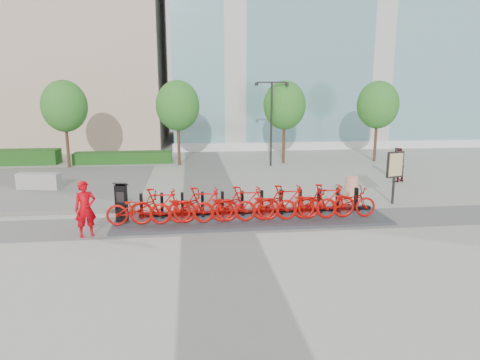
{
  "coord_description": "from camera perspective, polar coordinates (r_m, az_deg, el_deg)",
  "views": [
    {
      "loc": [
        -0.85,
        -14.1,
        4.51
      ],
      "look_at": [
        1.0,
        1.5,
        1.2
      ],
      "focal_mm": 32.0,
      "sensor_mm": 36.0,
      "label": 1
    }
  ],
  "objects": [
    {
      "name": "ground",
      "position": [
        14.83,
        -3.17,
        -5.83
      ],
      "size": [
        120.0,
        120.0,
        0.0
      ],
      "primitive_type": "plane",
      "color": "#9C9C91"
    },
    {
      "name": "bike_2",
      "position": [
        14.58,
        -7.75,
        -3.62
      ],
      "size": [
        2.12,
        0.74,
        1.11
      ],
      "primitive_type": "imported",
      "rotation": [
        0.0,
        0.0,
        1.57
      ],
      "color": "#B00803",
      "rests_on": "dock_pad"
    },
    {
      "name": "pedestrian",
      "position": [
        22.72,
        20.21,
        1.9
      ],
      "size": [
        1.02,
        0.93,
        1.7
      ],
      "primitive_type": "imported",
      "rotation": [
        0.0,
        0.0,
        3.58
      ],
      "color": "#4D0E12",
      "rests_on": "ground"
    },
    {
      "name": "tree_0",
      "position": [
        27.08,
        -22.37,
        9.08
      ],
      "size": [
        2.6,
        2.6,
        5.1
      ],
      "color": "#4B3524",
      "rests_on": "ground"
    },
    {
      "name": "bike_9",
      "position": [
        15.31,
        11.48,
        -2.76
      ],
      "size": [
        2.06,
        0.58,
        1.24
      ],
      "primitive_type": "imported",
      "rotation": [
        0.0,
        0.0,
        1.57
      ],
      "color": "#B00803",
      "rests_on": "dock_pad"
    },
    {
      "name": "jersey_barrier",
      "position": [
        21.86,
        -25.23,
        -0.15
      ],
      "size": [
        2.02,
        0.9,
        0.75
      ],
      "primitive_type": "cube",
      "rotation": [
        0.0,
        0.0,
        -0.19
      ],
      "color": "#ADAA9D",
      "rests_on": "ground"
    },
    {
      "name": "tree_1",
      "position": [
        26.12,
        -8.31,
        9.76
      ],
      "size": [
        2.6,
        2.6,
        5.1
      ],
      "color": "#4B3524",
      "rests_on": "ground"
    },
    {
      "name": "tree_2",
      "position": [
        26.76,
        5.95,
        9.87
      ],
      "size": [
        2.6,
        2.6,
        5.1
      ],
      "color": "#4B3524",
      "rests_on": "ground"
    },
    {
      "name": "glass_building",
      "position": [
        43.41,
        14.36,
        21.49
      ],
      "size": [
        32.0,
        16.0,
        24.0
      ],
      "primitive_type": "cube",
      "color": "#446F86",
      "rests_on": "ground"
    },
    {
      "name": "construction_barrel",
      "position": [
        18.31,
        14.6,
        -1.11
      ],
      "size": [
        0.66,
        0.66,
        1.02
      ],
      "primitive_type": "cylinder",
      "rotation": [
        0.0,
        0.0,
        -0.28
      ],
      "color": "#E73E0A",
      "rests_on": "ground"
    },
    {
      "name": "dock_pad",
      "position": [
        15.23,
        1.66,
        -5.17
      ],
      "size": [
        9.6,
        2.4,
        0.08
      ],
      "primitive_type": "cube",
      "color": "#37383D",
      "rests_on": "ground"
    },
    {
      "name": "bike_5",
      "position": [
        14.68,
        0.71,
        -3.16
      ],
      "size": [
        2.06,
        0.58,
        1.24
      ],
      "primitive_type": "imported",
      "rotation": [
        0.0,
        0.0,
        1.57
      ],
      "color": "#B00803",
      "rests_on": "dock_pad"
    },
    {
      "name": "bike_1",
      "position": [
        14.6,
        -10.59,
        -3.45
      ],
      "size": [
        2.06,
        0.58,
        1.24
      ],
      "primitive_type": "imported",
      "rotation": [
        0.0,
        0.0,
        1.57
      ],
      "color": "#B00803",
      "rests_on": "dock_pad"
    },
    {
      "name": "hedge_b",
      "position": [
        27.93,
        -15.26,
        2.92
      ],
      "size": [
        6.0,
        1.2,
        0.7
      ],
      "primitive_type": "cube",
      "color": "#113C10",
      "rests_on": "ground"
    },
    {
      "name": "dock_rail_posts",
      "position": [
        15.56,
        1.63,
        -3.02
      ],
      "size": [
        8.02,
        0.5,
        0.85
      ],
      "primitive_type": null,
      "color": "black",
      "rests_on": "dock_pad"
    },
    {
      "name": "kiosk",
      "position": [
        15.19,
        -15.54,
        -2.88
      ],
      "size": [
        0.48,
        0.43,
        1.4
      ],
      "rotation": [
        0.0,
        0.0,
        -0.17
      ],
      "color": "black",
      "rests_on": "dock_pad"
    },
    {
      "name": "bike_7",
      "position": [
        14.93,
        6.21,
        -2.97
      ],
      "size": [
        2.06,
        0.58,
        1.24
      ],
      "primitive_type": "imported",
      "rotation": [
        0.0,
        0.0,
        1.57
      ],
      "color": "#B00803",
      "rests_on": "dock_pad"
    },
    {
      "name": "bike_4",
      "position": [
        14.62,
        -2.09,
        -3.47
      ],
      "size": [
        2.12,
        0.74,
        1.11
      ],
      "primitive_type": "imported",
      "rotation": [
        0.0,
        0.0,
        1.57
      ],
      "color": "#B00803",
      "rests_on": "dock_pad"
    },
    {
      "name": "bike_6",
      "position": [
        14.8,
        3.48,
        -3.3
      ],
      "size": [
        2.12,
        0.74,
        1.11
      ],
      "primitive_type": "imported",
      "rotation": [
        0.0,
        0.0,
        1.57
      ],
      "color": "#B00803",
      "rests_on": "dock_pad"
    },
    {
      "name": "worker_red",
      "position": [
        14.17,
        -19.92,
        -3.64
      ],
      "size": [
        0.76,
        0.63,
        1.78
      ],
      "primitive_type": "imported",
      "rotation": [
        0.0,
        0.0,
        0.38
      ],
      "color": "#B8000A",
      "rests_on": "ground"
    },
    {
      "name": "bike_3",
      "position": [
        14.56,
        -4.92,
        -3.32
      ],
      "size": [
        2.06,
        0.58,
        1.24
      ],
      "primitive_type": "imported",
      "rotation": [
        0.0,
        0.0,
        1.57
      ],
      "color": "#B00803",
      "rests_on": "dock_pad"
    },
    {
      "name": "bike_10",
      "position": [
        15.56,
        13.99,
        -2.88
      ],
      "size": [
        2.12,
        0.74,
        1.11
      ],
      "primitive_type": "imported",
      "rotation": [
        0.0,
        0.0,
        1.57
      ],
      "color": "#B00803",
      "rests_on": "dock_pad"
    },
    {
      "name": "streetlamp",
      "position": [
        25.6,
        4.21,
        8.79
      ],
      "size": [
        2.0,
        0.2,
        5.0
      ],
      "color": "black",
      "rests_on": "ground"
    },
    {
      "name": "bike_8",
      "position": [
        15.12,
        8.87,
        -3.09
      ],
      "size": [
        2.12,
        0.74,
        1.11
      ],
      "primitive_type": "imported",
      "rotation": [
        0.0,
        0.0,
        1.57
      ],
      "color": "#B00803",
      "rests_on": "dock_pad"
    },
    {
      "name": "bike_0",
      "position": [
        14.68,
        -13.39,
        -3.73
      ],
      "size": [
        2.12,
        0.74,
        1.11
      ],
      "primitive_type": "imported",
      "rotation": [
        0.0,
        0.0,
        1.57
      ],
      "color": "#B00803",
      "rests_on": "dock_pad"
    },
    {
      "name": "map_sign",
      "position": [
        18.11,
        19.97,
        1.64
      ],
      "size": [
        0.75,
        0.29,
        2.28
      ],
      "rotation": [
        0.0,
        0.0,
        0.25
      ],
      "color": "black",
      "rests_on": "ground"
    },
    {
      "name": "tree_3",
      "position": [
        28.68,
        17.89,
        9.5
      ],
      "size": [
        2.6,
        2.6,
        5.1
      ],
      "color": "#4B3524",
      "rests_on": "ground"
    }
  ]
}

